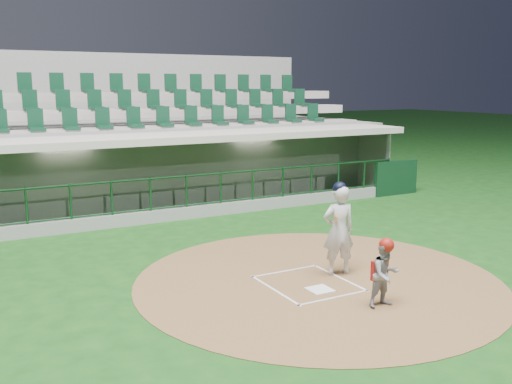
% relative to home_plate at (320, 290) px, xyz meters
% --- Properties ---
extents(ground, '(120.00, 120.00, 0.00)m').
position_rel_home_plate_xyz_m(ground, '(0.00, 0.70, -0.02)').
color(ground, '#123F12').
rests_on(ground, ground).
extents(dirt_circle, '(7.20, 7.20, 0.01)m').
position_rel_home_plate_xyz_m(dirt_circle, '(0.30, 0.50, -0.02)').
color(dirt_circle, brown).
rests_on(dirt_circle, ground).
extents(home_plate, '(0.43, 0.43, 0.02)m').
position_rel_home_plate_xyz_m(home_plate, '(0.00, 0.00, 0.00)').
color(home_plate, white).
rests_on(home_plate, dirt_circle).
extents(batter_box_chalk, '(1.55, 1.80, 0.01)m').
position_rel_home_plate_xyz_m(batter_box_chalk, '(0.00, 0.40, -0.00)').
color(batter_box_chalk, white).
rests_on(batter_box_chalk, ground).
extents(dugout_structure, '(16.40, 3.70, 3.00)m').
position_rel_home_plate_xyz_m(dugout_structure, '(0.15, 8.51, 0.94)').
color(dugout_structure, slate).
rests_on(dugout_structure, ground).
extents(seating_deck, '(17.00, 6.72, 5.15)m').
position_rel_home_plate_xyz_m(seating_deck, '(0.00, 11.61, 1.40)').
color(seating_deck, gray).
rests_on(seating_deck, ground).
extents(batter, '(0.91, 0.93, 1.90)m').
position_rel_home_plate_xyz_m(batter, '(0.85, 0.60, 0.94)').
color(batter, silver).
rests_on(batter, dirt_circle).
extents(catcher, '(0.57, 0.45, 1.22)m').
position_rel_home_plate_xyz_m(catcher, '(0.53, -1.17, 0.59)').
color(catcher, gray).
rests_on(catcher, dirt_circle).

